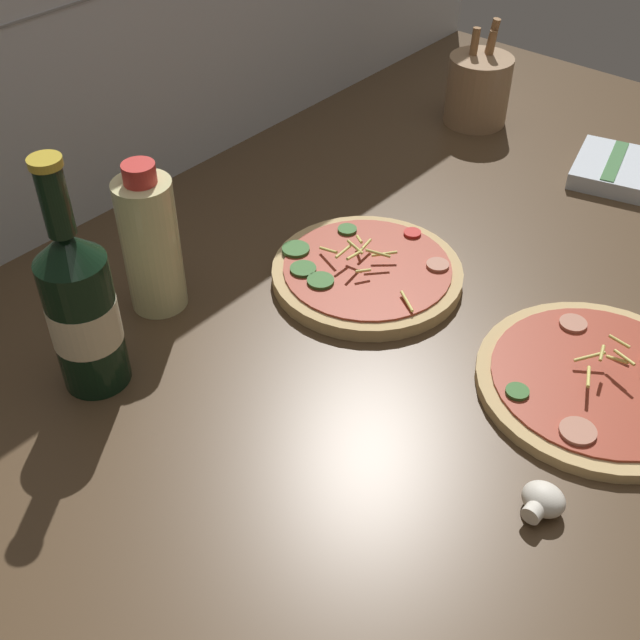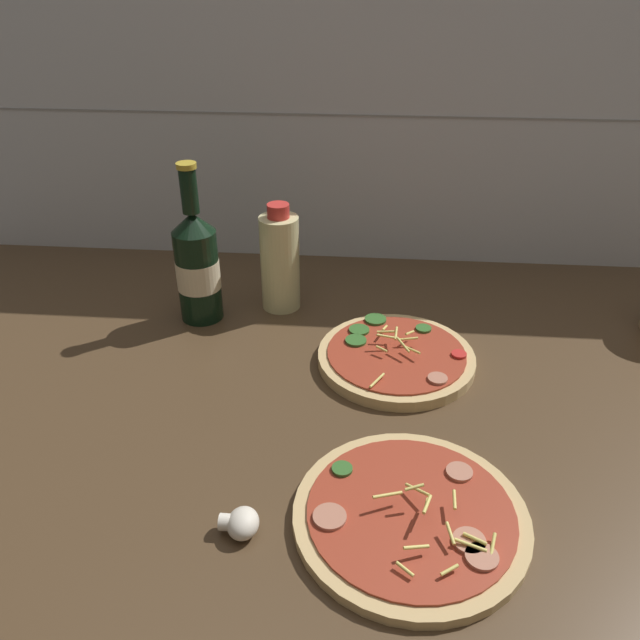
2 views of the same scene
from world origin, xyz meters
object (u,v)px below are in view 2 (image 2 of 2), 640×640
(beer_bottle, at_px, (197,265))
(oil_bottle, at_px, (280,261))
(pizza_near, at_px, (411,516))
(pizza_far, at_px, (396,357))
(mushroom_left, at_px, (241,523))

(beer_bottle, bearing_deg, oil_bottle, 20.45)
(pizza_near, relative_size, oil_bottle, 1.38)
(pizza_far, height_order, beer_bottle, beer_bottle)
(beer_bottle, xyz_separation_m, oil_bottle, (0.13, 0.05, -0.01))
(pizza_near, relative_size, beer_bottle, 0.97)
(pizza_far, relative_size, mushroom_left, 5.52)
(pizza_near, height_order, beer_bottle, beer_bottle)
(pizza_near, xyz_separation_m, oil_bottle, (-0.20, 0.45, 0.08))
(oil_bottle, xyz_separation_m, mushroom_left, (0.02, -0.48, -0.07))
(beer_bottle, relative_size, oil_bottle, 1.42)
(pizza_near, height_order, mushroom_left, pizza_near)
(pizza_near, distance_m, mushroom_left, 0.18)
(oil_bottle, bearing_deg, pizza_near, -66.03)
(mushroom_left, bearing_deg, pizza_far, 62.89)
(pizza_near, xyz_separation_m, mushroom_left, (-0.18, -0.03, 0.01))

